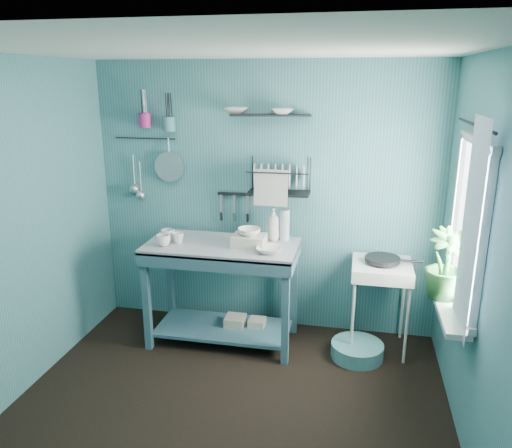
% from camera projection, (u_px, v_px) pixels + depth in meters
% --- Properties ---
extents(floor, '(3.20, 3.20, 0.00)m').
position_uv_depth(floor, '(225.00, 416.00, 3.58)').
color(floor, black).
rests_on(floor, ground).
extents(ceiling, '(3.20, 3.20, 0.00)m').
position_uv_depth(ceiling, '(218.00, 48.00, 2.88)').
color(ceiling, silver).
rests_on(ceiling, ground).
extents(wall_back, '(3.20, 0.00, 3.20)m').
position_uv_depth(wall_back, '(265.00, 199.00, 4.64)').
color(wall_back, '#396F74').
rests_on(wall_back, ground).
extents(wall_front, '(3.20, 0.00, 3.20)m').
position_uv_depth(wall_front, '(113.00, 386.00, 1.82)').
color(wall_front, '#396F74').
rests_on(wall_front, ground).
extents(wall_left, '(0.00, 3.00, 3.00)m').
position_uv_depth(wall_left, '(5.00, 237.00, 3.54)').
color(wall_left, '#396F74').
rests_on(wall_left, ground).
extents(wall_right, '(0.00, 3.00, 3.00)m').
position_uv_depth(wall_right, '(485.00, 270.00, 2.92)').
color(wall_right, '#396F74').
rests_on(wall_right, ground).
extents(work_counter, '(1.36, 0.74, 0.94)m').
position_uv_depth(work_counter, '(223.00, 293.00, 4.50)').
color(work_counter, '#305866').
rests_on(work_counter, floor).
extents(mug_left, '(0.12, 0.12, 0.10)m').
position_uv_depth(mug_left, '(163.00, 240.00, 4.30)').
color(mug_left, silver).
rests_on(mug_left, work_counter).
extents(mug_mid, '(0.14, 0.14, 0.09)m').
position_uv_depth(mug_mid, '(178.00, 238.00, 4.38)').
color(mug_mid, silver).
rests_on(mug_mid, work_counter).
extents(mug_right, '(0.17, 0.17, 0.10)m').
position_uv_depth(mug_right, '(168.00, 235.00, 4.46)').
color(mug_right, silver).
rests_on(mug_right, work_counter).
extents(wash_tub, '(0.28, 0.22, 0.10)m').
position_uv_depth(wash_tub, '(249.00, 241.00, 4.29)').
color(wash_tub, '#BBB8AB').
rests_on(wash_tub, work_counter).
extents(tub_bowl, '(0.20, 0.19, 0.06)m').
position_uv_depth(tub_bowl, '(249.00, 232.00, 4.27)').
color(tub_bowl, silver).
rests_on(tub_bowl, wash_tub).
extents(soap_bottle, '(0.12, 0.12, 0.30)m').
position_uv_depth(soap_bottle, '(273.00, 224.00, 4.44)').
color(soap_bottle, '#BBB8AB').
rests_on(soap_bottle, work_counter).
extents(water_bottle, '(0.09, 0.09, 0.28)m').
position_uv_depth(water_bottle, '(284.00, 225.00, 4.44)').
color(water_bottle, '#A4B0B7').
rests_on(water_bottle, work_counter).
extents(counter_bowl, '(0.22, 0.22, 0.05)m').
position_uv_depth(counter_bowl, '(269.00, 250.00, 4.14)').
color(counter_bowl, silver).
rests_on(counter_bowl, work_counter).
extents(hotplate_stand, '(0.53, 0.53, 0.81)m').
position_uv_depth(hotplate_stand, '(379.00, 306.00, 4.40)').
color(hotplate_stand, silver).
rests_on(hotplate_stand, floor).
extents(frying_pan, '(0.30, 0.30, 0.03)m').
position_uv_depth(frying_pan, '(382.00, 259.00, 4.27)').
color(frying_pan, black).
rests_on(frying_pan, hotplate_stand).
extents(knife_strip, '(0.32, 0.03, 0.03)m').
position_uv_depth(knife_strip, '(234.00, 194.00, 4.66)').
color(knife_strip, black).
rests_on(knife_strip, wall_back).
extents(dish_rack, '(0.58, 0.32, 0.32)m').
position_uv_depth(dish_rack, '(279.00, 176.00, 4.42)').
color(dish_rack, black).
rests_on(dish_rack, wall_back).
extents(upper_shelf, '(0.72, 0.28, 0.01)m').
position_uv_depth(upper_shelf, '(271.00, 115.00, 4.32)').
color(upper_shelf, black).
rests_on(upper_shelf, wall_back).
extents(shelf_bowl_left, '(0.22, 0.22, 0.05)m').
position_uv_depth(shelf_bowl_left, '(236.00, 109.00, 4.36)').
color(shelf_bowl_left, silver).
rests_on(shelf_bowl_left, upper_shelf).
extents(shelf_bowl_right, '(0.22, 0.22, 0.05)m').
position_uv_depth(shelf_bowl_right, '(282.00, 118.00, 4.30)').
color(shelf_bowl_right, silver).
rests_on(shelf_bowl_right, upper_shelf).
extents(utensil_cup_magenta, '(0.11, 0.11, 0.13)m').
position_uv_depth(utensil_cup_magenta, '(145.00, 120.00, 4.58)').
color(utensil_cup_magenta, '#B6216F').
rests_on(utensil_cup_magenta, wall_back).
extents(utensil_cup_teal, '(0.11, 0.11, 0.13)m').
position_uv_depth(utensil_cup_teal, '(169.00, 124.00, 4.55)').
color(utensil_cup_teal, teal).
rests_on(utensil_cup_teal, wall_back).
extents(colander, '(0.28, 0.03, 0.28)m').
position_uv_depth(colander, '(169.00, 167.00, 4.69)').
color(colander, '#A7A9AF').
rests_on(colander, wall_back).
extents(ladle_outer, '(0.01, 0.01, 0.30)m').
position_uv_depth(ladle_outer, '(134.00, 171.00, 4.79)').
color(ladle_outer, '#A7A9AF').
rests_on(ladle_outer, wall_back).
extents(ladle_inner, '(0.01, 0.01, 0.30)m').
position_uv_depth(ladle_inner, '(140.00, 177.00, 4.79)').
color(ladle_inner, '#A7A9AF').
rests_on(ladle_inner, wall_back).
extents(hook_rail, '(0.60, 0.01, 0.01)m').
position_uv_depth(hook_rail, '(145.00, 138.00, 4.68)').
color(hook_rail, black).
rests_on(hook_rail, wall_back).
extents(window_glass, '(0.00, 1.10, 1.10)m').
position_uv_depth(window_glass, '(470.00, 225.00, 3.30)').
color(window_glass, white).
rests_on(window_glass, wall_right).
extents(windowsill, '(0.16, 0.95, 0.04)m').
position_uv_depth(windowsill, '(447.00, 305.00, 3.49)').
color(windowsill, silver).
rests_on(windowsill, wall_right).
extents(curtain, '(0.00, 1.35, 1.35)m').
position_uv_depth(curtain, '(470.00, 230.00, 3.02)').
color(curtain, white).
rests_on(curtain, wall_right).
extents(curtain_rod, '(0.02, 1.05, 0.02)m').
position_uv_depth(curtain_rod, '(475.00, 125.00, 3.13)').
color(curtain_rod, black).
rests_on(curtain_rod, wall_right).
extents(potted_plant, '(0.37, 0.37, 0.51)m').
position_uv_depth(potted_plant, '(445.00, 264.00, 3.49)').
color(potted_plant, '#28662D').
rests_on(potted_plant, windowsill).
extents(storage_tin_large, '(0.18, 0.18, 0.22)m').
position_uv_depth(storage_tin_large, '(235.00, 327.00, 4.63)').
color(storage_tin_large, tan).
rests_on(storage_tin_large, floor).
extents(storage_tin_small, '(0.15, 0.15, 0.20)m').
position_uv_depth(storage_tin_small, '(257.00, 329.00, 4.62)').
color(storage_tin_small, tan).
rests_on(storage_tin_small, floor).
extents(floor_basin, '(0.45, 0.45, 0.13)m').
position_uv_depth(floor_basin, '(357.00, 350.00, 4.32)').
color(floor_basin, teal).
rests_on(floor_basin, floor).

